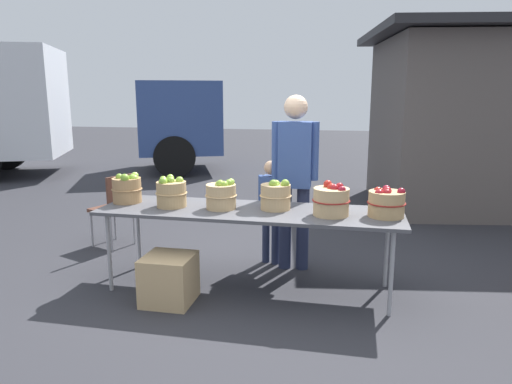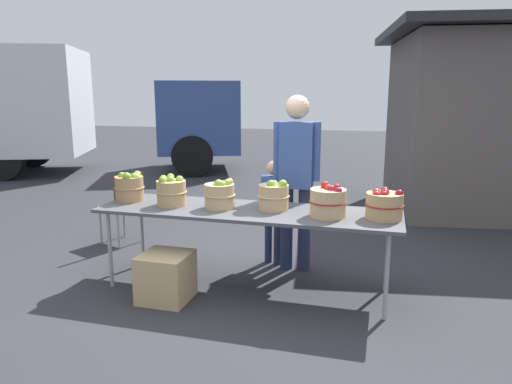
{
  "view_description": "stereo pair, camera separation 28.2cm",
  "coord_description": "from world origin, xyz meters",
  "px_view_note": "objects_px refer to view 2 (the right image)",
  "views": [
    {
      "loc": [
        0.89,
        -3.97,
        1.76
      ],
      "look_at": [
        0.0,
        0.3,
        0.85
      ],
      "focal_mm": 32.87,
      "sensor_mm": 36.0,
      "label": 1
    },
    {
      "loc": [
        1.17,
        -3.9,
        1.76
      ],
      "look_at": [
        0.0,
        0.3,
        0.85
      ],
      "focal_mm": 32.87,
      "sensor_mm": 36.0,
      "label": 2
    }
  ],
  "objects_px": {
    "apple_basket_green_1": "(171,192)",
    "vendor_adult": "(296,170)",
    "box_truck": "(37,107)",
    "folding_chair": "(124,202)",
    "apple_basket_green_0": "(130,187)",
    "apple_basket_red_1": "(384,205)",
    "produce_crate": "(166,277)",
    "apple_basket_green_3": "(274,196)",
    "apple_basket_green_2": "(220,195)",
    "market_table": "(247,213)",
    "child_customer": "(273,204)",
    "apple_basket_red_0": "(328,202)"
  },
  "relations": [
    {
      "from": "vendor_adult",
      "to": "box_truck",
      "type": "bearing_deg",
      "value": -36.13
    },
    {
      "from": "apple_basket_green_2",
      "to": "apple_basket_red_1",
      "type": "xyz_separation_m",
      "value": [
        1.43,
        0.02,
        -0.01
      ]
    },
    {
      "from": "apple_basket_green_0",
      "to": "folding_chair",
      "type": "height_order",
      "value": "apple_basket_green_0"
    },
    {
      "from": "apple_basket_green_1",
      "to": "produce_crate",
      "type": "xyz_separation_m",
      "value": [
        0.11,
        -0.39,
        -0.67
      ]
    },
    {
      "from": "apple_basket_red_1",
      "to": "box_truck",
      "type": "height_order",
      "value": "box_truck"
    },
    {
      "from": "apple_basket_green_0",
      "to": "apple_basket_green_1",
      "type": "distance_m",
      "value": 0.48
    },
    {
      "from": "child_customer",
      "to": "produce_crate",
      "type": "height_order",
      "value": "child_customer"
    },
    {
      "from": "apple_basket_green_2",
      "to": "folding_chair",
      "type": "xyz_separation_m",
      "value": [
        -1.54,
        0.9,
        -0.37
      ]
    },
    {
      "from": "apple_basket_green_0",
      "to": "apple_basket_green_2",
      "type": "xyz_separation_m",
      "value": [
        0.95,
        -0.06,
        -0.01
      ]
    },
    {
      "from": "box_truck",
      "to": "folding_chair",
      "type": "xyz_separation_m",
      "value": [
        4.64,
        -4.18,
        -0.98
      ]
    },
    {
      "from": "apple_basket_green_3",
      "to": "apple_basket_red_1",
      "type": "relative_size",
      "value": 0.9
    },
    {
      "from": "apple_basket_green_1",
      "to": "produce_crate",
      "type": "relative_size",
      "value": 0.7
    },
    {
      "from": "apple_basket_green_3",
      "to": "apple_basket_green_2",
      "type": "bearing_deg",
      "value": -170.81
    },
    {
      "from": "produce_crate",
      "to": "folding_chair",
      "type": "bearing_deg",
      "value": 132.09
    },
    {
      "from": "apple_basket_green_2",
      "to": "vendor_adult",
      "type": "bearing_deg",
      "value": 46.56
    },
    {
      "from": "box_truck",
      "to": "folding_chair",
      "type": "height_order",
      "value": "box_truck"
    },
    {
      "from": "apple_basket_green_2",
      "to": "apple_basket_green_3",
      "type": "xyz_separation_m",
      "value": [
        0.48,
        0.08,
        0.0
      ]
    },
    {
      "from": "market_table",
      "to": "apple_basket_green_3",
      "type": "height_order",
      "value": "apple_basket_green_3"
    },
    {
      "from": "apple_basket_red_1",
      "to": "folding_chair",
      "type": "height_order",
      "value": "apple_basket_red_1"
    },
    {
      "from": "apple_basket_red_1",
      "to": "produce_crate",
      "type": "relative_size",
      "value": 0.77
    },
    {
      "from": "apple_basket_green_0",
      "to": "apple_basket_green_3",
      "type": "relative_size",
      "value": 1.02
    },
    {
      "from": "market_table",
      "to": "box_truck",
      "type": "relative_size",
      "value": 0.34
    },
    {
      "from": "market_table",
      "to": "child_customer",
      "type": "xyz_separation_m",
      "value": [
        0.07,
        0.7,
        -0.07
      ]
    },
    {
      "from": "apple_basket_red_0",
      "to": "apple_basket_red_1",
      "type": "relative_size",
      "value": 1.01
    },
    {
      "from": "apple_basket_green_1",
      "to": "vendor_adult",
      "type": "distance_m",
      "value": 1.24
    },
    {
      "from": "apple_basket_red_1",
      "to": "apple_basket_green_1",
      "type": "bearing_deg",
      "value": -178.96
    },
    {
      "from": "apple_basket_green_0",
      "to": "vendor_adult",
      "type": "distance_m",
      "value": 1.63
    },
    {
      "from": "market_table",
      "to": "apple_basket_red_0",
      "type": "relative_size",
      "value": 8.39
    },
    {
      "from": "apple_basket_green_0",
      "to": "box_truck",
      "type": "relative_size",
      "value": 0.04
    },
    {
      "from": "market_table",
      "to": "box_truck",
      "type": "height_order",
      "value": "box_truck"
    },
    {
      "from": "apple_basket_red_1",
      "to": "vendor_adult",
      "type": "xyz_separation_m",
      "value": [
        -0.85,
        0.6,
        0.17
      ]
    },
    {
      "from": "market_table",
      "to": "apple_basket_green_3",
      "type": "bearing_deg",
      "value": 15.67
    },
    {
      "from": "vendor_adult",
      "to": "folding_chair",
      "type": "relative_size",
      "value": 2.04
    },
    {
      "from": "child_customer",
      "to": "produce_crate",
      "type": "xyz_separation_m",
      "value": [
        -0.69,
        -1.12,
        -0.44
      ]
    },
    {
      "from": "apple_basket_green_3",
      "to": "apple_basket_red_1",
      "type": "distance_m",
      "value": 0.95
    },
    {
      "from": "apple_basket_green_2",
      "to": "vendor_adult",
      "type": "height_order",
      "value": "vendor_adult"
    },
    {
      "from": "apple_basket_red_0",
      "to": "market_table",
      "type": "bearing_deg",
      "value": 175.93
    },
    {
      "from": "apple_basket_green_0",
      "to": "vendor_adult",
      "type": "height_order",
      "value": "vendor_adult"
    },
    {
      "from": "market_table",
      "to": "produce_crate",
      "type": "relative_size",
      "value": 6.5
    },
    {
      "from": "apple_basket_green_2",
      "to": "folding_chair",
      "type": "bearing_deg",
      "value": 149.75
    },
    {
      "from": "apple_basket_green_1",
      "to": "child_customer",
      "type": "distance_m",
      "value": 1.11
    },
    {
      "from": "market_table",
      "to": "apple_basket_green_1",
      "type": "distance_m",
      "value": 0.74
    },
    {
      "from": "child_customer",
      "to": "apple_basket_green_0",
      "type": "bearing_deg",
      "value": 45.36
    },
    {
      "from": "apple_basket_green_1",
      "to": "apple_basket_green_3",
      "type": "bearing_deg",
      "value": 5.71
    },
    {
      "from": "child_customer",
      "to": "vendor_adult",
      "type": "bearing_deg",
      "value": 176.68
    },
    {
      "from": "apple_basket_green_3",
      "to": "box_truck",
      "type": "relative_size",
      "value": 0.04
    },
    {
      "from": "market_table",
      "to": "apple_basket_green_1",
      "type": "relative_size",
      "value": 9.32
    },
    {
      "from": "apple_basket_green_1",
      "to": "box_truck",
      "type": "bearing_deg",
      "value": 138.25
    },
    {
      "from": "apple_basket_green_3",
      "to": "box_truck",
      "type": "bearing_deg",
      "value": 143.11
    },
    {
      "from": "apple_basket_green_2",
      "to": "market_table",
      "type": "bearing_deg",
      "value": 3.09
    }
  ]
}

